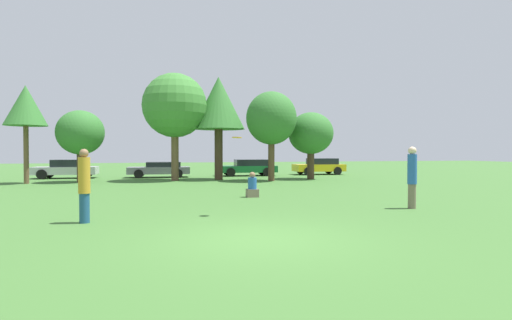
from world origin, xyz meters
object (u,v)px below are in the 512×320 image
object	(u,v)px
bystander_sitting	(252,187)
tree_4	(271,119)
person_catcher	(412,176)
parked_car_yellow	(320,166)
tree_2	(175,106)
tree_5	(311,134)
frisbee	(237,137)
person_thrower	(84,185)
parked_car_green	(248,167)
tree_0	(26,106)
parked_car_silver	(67,169)
parked_car_grey	(160,169)
tree_1	(80,133)
tree_3	(219,104)

from	to	relation	value
bystander_sitting	tree_4	size ratio (longest dim) A/B	0.18
person_catcher	parked_car_yellow	xyz separation A→B (m)	(4.82, 18.53, -0.38)
tree_2	tree_5	world-z (taller)	tree_2
frisbee	tree_4	bearing A→B (deg)	69.33
tree_4	tree_2	bearing A→B (deg)	163.03
person_thrower	parked_car_green	bearing A→B (deg)	63.82
bystander_sitting	parked_car_yellow	world-z (taller)	parked_car_yellow
tree_0	parked_car_silver	xyz separation A→B (m)	(1.26, 4.48, -3.73)
tree_5	parked_car_green	xyz separation A→B (m)	(-3.21, 4.58, -2.37)
person_catcher	parked_car_grey	bearing A→B (deg)	-68.08
tree_0	tree_5	size ratio (longest dim) A/B	1.26
parked_car_silver	tree_1	bearing A→B (deg)	112.97
person_catcher	tree_2	xyz separation A→B (m)	(-6.77, 14.50, 3.66)
tree_3	parked_car_silver	bearing A→B (deg)	158.61
tree_1	tree_5	size ratio (longest dim) A/B	0.96
tree_4	tree_5	world-z (taller)	tree_4
tree_4	parked_car_yellow	bearing A→B (deg)	45.23
tree_0	tree_5	xyz separation A→B (m)	(17.18, -0.38, -1.38)
bystander_sitting	tree_2	xyz separation A→B (m)	(-2.56, 10.11, 4.30)
person_thrower	frisbee	xyz separation A→B (m)	(4.03, 0.19, 1.25)
person_catcher	parked_car_yellow	world-z (taller)	person_catcher
parked_car_grey	person_catcher	bearing A→B (deg)	115.17
tree_0	person_thrower	bearing A→B (deg)	-69.48
person_thrower	parked_car_yellow	xyz separation A→B (m)	(14.59, 18.71, -0.31)
parked_car_yellow	tree_1	bearing A→B (deg)	15.58
tree_1	tree_2	xyz separation A→B (m)	(5.53, 0.05, 1.78)
tree_1	tree_4	xyz separation A→B (m)	(11.35, -1.73, 0.95)
frisbee	parked_car_yellow	size ratio (longest dim) A/B	0.07
tree_4	bystander_sitting	bearing A→B (deg)	-111.42
tree_5	person_catcher	bearing A→B (deg)	-98.63
person_catcher	tree_1	size ratio (longest dim) A/B	0.46
tree_2	parked_car_green	distance (m)	7.90
bystander_sitting	parked_car_grey	size ratio (longest dim) A/B	0.23
bystander_sitting	tree_0	xyz separation A→B (m)	(-10.89, 9.67, 3.99)
parked_car_silver	person_catcher	bearing A→B (deg)	128.94
frisbee	parked_car_grey	bearing A→B (deg)	96.02
tree_0	parked_car_green	size ratio (longest dim) A/B	1.26
bystander_sitting	parked_car_green	xyz separation A→B (m)	(3.08, 13.86, 0.24)
person_thrower	frisbee	bearing A→B (deg)	1.60
tree_3	tree_4	world-z (taller)	tree_3
frisbee	tree_3	xyz separation A→B (m)	(1.78, 14.66, 2.69)
tree_5	parked_car_green	distance (m)	6.07
parked_car_green	tree_0	bearing A→B (deg)	18.89
tree_1	tree_2	bearing A→B (deg)	0.47
parked_car_silver	tree_5	bearing A→B (deg)	165.20
parked_car_silver	parked_car_yellow	distance (m)	18.67
tree_3	parked_car_yellow	world-z (taller)	tree_3
person_catcher	tree_1	world-z (taller)	tree_1
tree_4	parked_car_grey	xyz separation A→B (m)	(-6.69, 5.29, -3.30)
tree_2	parked_car_yellow	distance (m)	12.92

